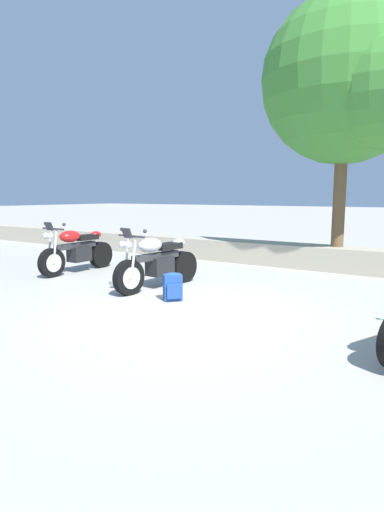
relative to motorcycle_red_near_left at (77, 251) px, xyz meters
The scene contains 6 objects.
ground_plane 4.17m from the motorcycle_red_near_left, 19.20° to the right, with size 120.00×120.00×0.00m, color #A3A099.
stone_wall 5.21m from the motorcycle_red_near_left, 41.35° to the left, with size 36.00×0.80×0.55m, color #A89E89.
motorcycle_red_near_left is the anchor object (origin of this frame).
motorcycle_silver_centre 2.55m from the motorcycle_red_near_left, ahead, with size 0.67×2.06×1.18m.
rider_backpack 3.45m from the motorcycle_red_near_left, 14.97° to the right, with size 0.35×0.35×0.47m.
leafy_tree_far_left 7.09m from the motorcycle_red_near_left, 33.94° to the left, with size 3.85×3.67×5.53m.
Camera 1 is at (3.33, -4.93, 1.73)m, focal length 28.93 mm.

